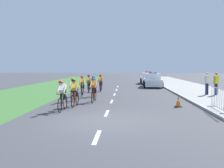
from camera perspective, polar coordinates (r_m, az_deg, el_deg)
The scene contains 19 objects.
ground_plane at distance 10.19m, azimuth -1.95°, elevation -8.51°, with size 160.00×160.00×0.00m, color #424247.
sidewalk_slab at distance 24.87m, azimuth 18.39°, elevation -1.17°, with size 5.06×60.00×0.12m, color gray.
kerb_edge at distance 24.34m, azimuth 12.81°, elevation -1.16°, with size 0.16×60.00×0.13m, color #9E9E99.
grass_verge at distance 25.38m, azimuth -15.72°, elevation -1.14°, with size 7.00×60.00×0.01m, color #3D7033.
lane_markings_centre at distance 17.74m, azimuth 0.29°, elevation -3.14°, with size 0.14×21.60×0.01m.
cyclist_lead at distance 12.58m, azimuth -11.38°, elevation -2.56°, with size 0.42×1.72×1.56m.
cyclist_second at distance 13.88m, azimuth -8.56°, elevation -1.92°, with size 0.42×1.72×1.56m.
cyclist_third at distance 15.46m, azimuth -4.22°, elevation -1.29°, with size 0.43×1.72×1.56m.
cyclist_fourth at distance 16.08m, azimuth -8.96°, elevation -1.12°, with size 0.43×1.72×1.56m.
cyclist_fifth at distance 18.35m, azimuth -4.21°, elevation -0.46°, with size 0.42×1.72×1.56m.
cyclist_sixth at distance 18.94m, azimuth -6.87°, elevation -0.34°, with size 0.45×1.72×1.56m.
cyclist_seventh at distance 22.18m, azimuth -2.62°, elevation 0.31°, with size 0.42×1.72×1.56m.
cyclist_eighth at distance 21.59m, azimuth -5.36°, elevation 0.20°, with size 0.45×1.72×1.56m.
police_car_nearest at distance 27.36m, azimuth 9.36°, elevation 0.73°, with size 2.12×4.46×1.59m.
police_car_second at distance 32.97m, azimuth 8.31°, elevation 1.28°, with size 2.09×4.45×1.59m.
crowd_barrier_front at distance 13.01m, azimuth 23.27°, elevation -3.22°, with size 0.64×2.32×1.07m.
traffic_cone_near at distance 14.08m, azimuth 15.03°, elevation -3.88°, with size 0.36×0.36×0.64m.
spectator_closest at distance 19.91m, azimuth 22.89°, elevation 0.44°, with size 0.48×0.38×1.68m.
spectator_middle at distance 19.83m, azimuth 21.07°, elevation 0.48°, with size 0.47×0.39×1.68m.
Camera 1 is at (0.90, -9.91, 2.20)m, focal length 39.64 mm.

